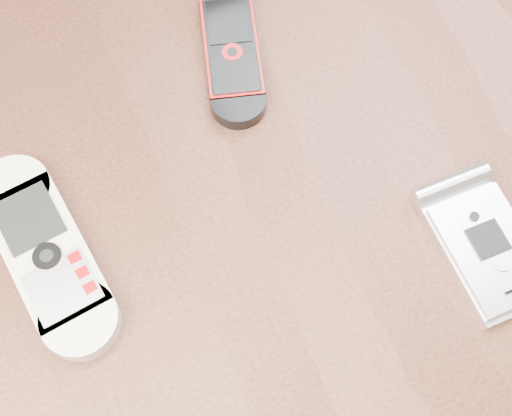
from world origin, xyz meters
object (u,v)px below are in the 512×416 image
at_px(nokia_black_red, 231,49).
at_px(motorola_razr, 487,247).
at_px(table, 251,264).
at_px(nokia_white, 47,253).

xyz_separation_m(nokia_black_red, motorola_razr, (0.11, -0.23, 0.00)).
bearing_deg(nokia_black_red, table, -90.83).
bearing_deg(table, motorola_razr, -31.26).
bearing_deg(motorola_razr, nokia_white, 158.28).
distance_m(nokia_white, motorola_razr, 0.31).
xyz_separation_m(table, motorola_razr, (0.15, -0.09, 0.11)).
distance_m(table, nokia_white, 0.19).
relative_size(table, nokia_black_red, 8.25).
bearing_deg(nokia_black_red, nokia_white, -132.67).
distance_m(nokia_black_red, motorola_razr, 0.25).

